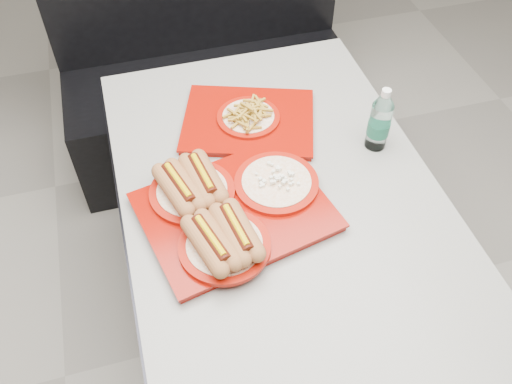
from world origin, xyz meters
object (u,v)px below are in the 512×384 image
object	(u,v)px
booth_bench	(208,73)
tray_far	(248,119)
diner_table	(281,231)
tray_near	(227,208)
water_bottle	(380,122)

from	to	relation	value
booth_bench	tray_far	bearing A→B (deg)	-91.04
diner_table	booth_bench	xyz separation A→B (m)	(0.00, 1.09, -0.18)
tray_near	tray_far	world-z (taller)	tray_near
diner_table	water_bottle	world-z (taller)	water_bottle
booth_bench	water_bottle	xyz separation A→B (m)	(0.34, -0.97, 0.44)
diner_table	booth_bench	world-z (taller)	booth_bench
diner_table	tray_far	distance (m)	0.37
tray_far	water_bottle	xyz separation A→B (m)	(0.35, -0.20, 0.07)
tray_near	water_bottle	size ratio (longest dim) A/B	2.63
booth_bench	tray_far	size ratio (longest dim) A/B	2.72
tray_far	tray_near	bearing A→B (deg)	-113.71
diner_table	tray_near	bearing A→B (deg)	-169.07
diner_table	tray_near	size ratio (longest dim) A/B	2.54
booth_bench	water_bottle	world-z (taller)	booth_bench
booth_bench	water_bottle	bearing A→B (deg)	-70.87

